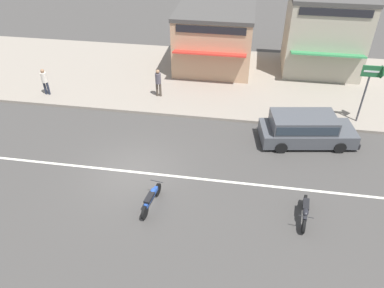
{
  "coord_description": "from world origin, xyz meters",
  "views": [
    {
      "loc": [
        4.77,
        -12.67,
        11.27
      ],
      "look_at": [
        2.52,
        1.52,
        0.8
      ],
      "focal_mm": 35.0,
      "sensor_mm": 36.0,
      "label": 1
    }
  ],
  "objects_px": {
    "minivan_dark_grey_0": "(305,128)",
    "motorcycle_0": "(305,211)",
    "shopfront_corner_warung": "(324,34)",
    "motorcycle_1": "(151,198)",
    "pedestrian_near_clock": "(158,81)",
    "shopfront_mid_block": "(214,38)",
    "pedestrian_far_end": "(45,80)",
    "arrow_signboard": "(380,75)"
  },
  "relations": [
    {
      "from": "motorcycle_0",
      "to": "shopfront_mid_block",
      "type": "height_order",
      "value": "shopfront_mid_block"
    },
    {
      "from": "shopfront_mid_block",
      "to": "motorcycle_1",
      "type": "bearing_deg",
      "value": -94.19
    },
    {
      "from": "pedestrian_near_clock",
      "to": "shopfront_mid_block",
      "type": "height_order",
      "value": "shopfront_mid_block"
    },
    {
      "from": "motorcycle_1",
      "to": "pedestrian_near_clock",
      "type": "relative_size",
      "value": 1.13
    },
    {
      "from": "motorcycle_0",
      "to": "shopfront_corner_warung",
      "type": "xyz_separation_m",
      "value": [
        2.04,
        14.26,
        2.24
      ]
    },
    {
      "from": "pedestrian_near_clock",
      "to": "shopfront_corner_warung",
      "type": "xyz_separation_m",
      "value": [
        10.01,
        5.47,
        1.51
      ]
    },
    {
      "from": "motorcycle_0",
      "to": "pedestrian_near_clock",
      "type": "relative_size",
      "value": 1.13
    },
    {
      "from": "pedestrian_far_end",
      "to": "arrow_signboard",
      "type": "bearing_deg",
      "value": -0.73
    },
    {
      "from": "motorcycle_0",
      "to": "shopfront_mid_block",
      "type": "relative_size",
      "value": 0.33
    },
    {
      "from": "pedestrian_far_end",
      "to": "motorcycle_0",
      "type": "bearing_deg",
      "value": -28.15
    },
    {
      "from": "motorcycle_1",
      "to": "shopfront_corner_warung",
      "type": "xyz_separation_m",
      "value": [
        8.22,
        14.48,
        2.24
      ]
    },
    {
      "from": "minivan_dark_grey_0",
      "to": "pedestrian_near_clock",
      "type": "relative_size",
      "value": 2.9
    },
    {
      "from": "motorcycle_0",
      "to": "shopfront_mid_block",
      "type": "bearing_deg",
      "value": 110.55
    },
    {
      "from": "minivan_dark_grey_0",
      "to": "motorcycle_1",
      "type": "distance_m",
      "value": 8.68
    },
    {
      "from": "motorcycle_1",
      "to": "pedestrian_near_clock",
      "type": "distance_m",
      "value": 9.21
    },
    {
      "from": "arrow_signboard",
      "to": "shopfront_mid_block",
      "type": "xyz_separation_m",
      "value": [
        -9.07,
        6.09,
        -0.8
      ]
    },
    {
      "from": "minivan_dark_grey_0",
      "to": "pedestrian_far_end",
      "type": "relative_size",
      "value": 3.01
    },
    {
      "from": "motorcycle_1",
      "to": "arrow_signboard",
      "type": "xyz_separation_m",
      "value": [
        10.09,
        7.9,
        2.51
      ]
    },
    {
      "from": "motorcycle_0",
      "to": "pedestrian_far_end",
      "type": "xyz_separation_m",
      "value": [
        -14.8,
        7.92,
        0.7
      ]
    },
    {
      "from": "arrow_signboard",
      "to": "pedestrian_far_end",
      "type": "relative_size",
      "value": 1.99
    },
    {
      "from": "minivan_dark_grey_0",
      "to": "shopfront_mid_block",
      "type": "xyz_separation_m",
      "value": [
        -5.56,
        8.34,
        1.28
      ]
    },
    {
      "from": "minivan_dark_grey_0",
      "to": "shopfront_mid_block",
      "type": "bearing_deg",
      "value": 123.68
    },
    {
      "from": "shopfront_corner_warung",
      "to": "motorcycle_1",
      "type": "bearing_deg",
      "value": -119.59
    },
    {
      "from": "motorcycle_1",
      "to": "arrow_signboard",
      "type": "distance_m",
      "value": 13.06
    },
    {
      "from": "minivan_dark_grey_0",
      "to": "shopfront_mid_block",
      "type": "relative_size",
      "value": 0.85
    },
    {
      "from": "pedestrian_near_clock",
      "to": "motorcycle_1",
      "type": "bearing_deg",
      "value": -78.8
    },
    {
      "from": "pedestrian_near_clock",
      "to": "pedestrian_far_end",
      "type": "xyz_separation_m",
      "value": [
        -6.83,
        -0.87,
        -0.04
      ]
    },
    {
      "from": "motorcycle_1",
      "to": "shopfront_mid_block",
      "type": "relative_size",
      "value": 0.33
    },
    {
      "from": "shopfront_mid_block",
      "to": "arrow_signboard",
      "type": "bearing_deg",
      "value": -33.87
    },
    {
      "from": "minivan_dark_grey_0",
      "to": "shopfront_corner_warung",
      "type": "distance_m",
      "value": 9.16
    },
    {
      "from": "motorcycle_1",
      "to": "pedestrian_far_end",
      "type": "height_order",
      "value": "pedestrian_far_end"
    },
    {
      "from": "minivan_dark_grey_0",
      "to": "motorcycle_1",
      "type": "relative_size",
      "value": 2.56
    },
    {
      "from": "minivan_dark_grey_0",
      "to": "motorcycle_0",
      "type": "bearing_deg",
      "value": -94.16
    },
    {
      "from": "pedestrian_far_end",
      "to": "shopfront_corner_warung",
      "type": "relative_size",
      "value": 0.33
    },
    {
      "from": "shopfront_corner_warung",
      "to": "shopfront_mid_block",
      "type": "distance_m",
      "value": 7.24
    },
    {
      "from": "motorcycle_0",
      "to": "motorcycle_1",
      "type": "distance_m",
      "value": 6.19
    },
    {
      "from": "shopfront_mid_block",
      "to": "pedestrian_near_clock",
      "type": "bearing_deg",
      "value": -119.42
    },
    {
      "from": "pedestrian_near_clock",
      "to": "pedestrian_far_end",
      "type": "height_order",
      "value": "pedestrian_near_clock"
    },
    {
      "from": "motorcycle_0",
      "to": "pedestrian_near_clock",
      "type": "xyz_separation_m",
      "value": [
        -7.97,
        8.79,
        0.74
      ]
    },
    {
      "from": "arrow_signboard",
      "to": "pedestrian_far_end",
      "type": "height_order",
      "value": "arrow_signboard"
    },
    {
      "from": "motorcycle_0",
      "to": "arrow_signboard",
      "type": "distance_m",
      "value": 8.98
    },
    {
      "from": "minivan_dark_grey_0",
      "to": "motorcycle_0",
      "type": "height_order",
      "value": "minivan_dark_grey_0"
    }
  ]
}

